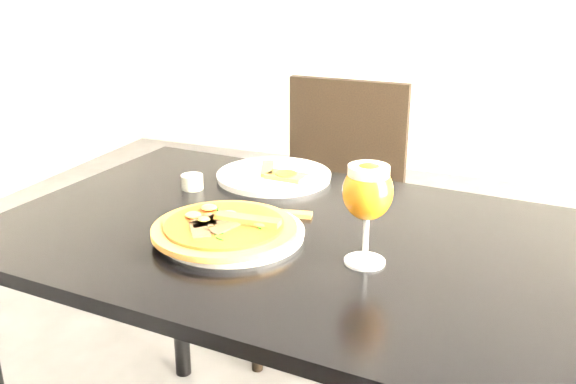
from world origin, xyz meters
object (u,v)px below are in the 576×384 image
at_px(dining_table, 282,268).
at_px(beer_glass, 368,192).
at_px(chair_far, 333,211).
at_px(pizza, 225,227).

bearing_deg(dining_table, beer_glass, -18.73).
xyz_separation_m(dining_table, beer_glass, (0.20, -0.09, 0.23)).
bearing_deg(dining_table, chair_far, 103.94).
height_order(dining_table, pizza, pizza).
relative_size(dining_table, pizza, 4.31).
xyz_separation_m(chair_far, pizza, (0.03, -0.81, 0.27)).
xyz_separation_m(chair_far, beer_glass, (0.32, -0.81, 0.39)).
relative_size(chair_far, pizza, 3.13).
bearing_deg(chair_far, beer_glass, -67.51).
xyz_separation_m(pizza, beer_glass, (0.29, 0.00, 0.11)).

